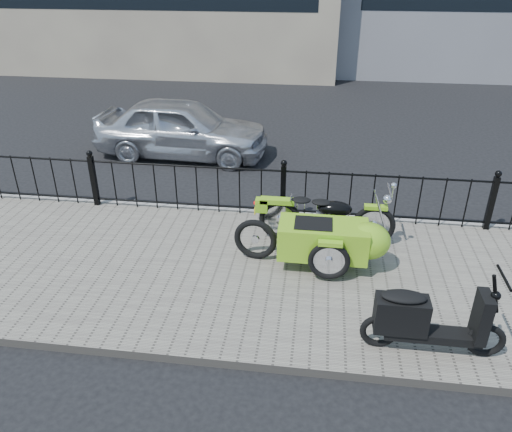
# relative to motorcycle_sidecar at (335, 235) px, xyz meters

# --- Properties ---
(ground) EXTENTS (120.00, 120.00, 0.00)m
(ground) POSITION_rel_motorcycle_sidecar_xyz_m (-0.90, 0.11, -0.59)
(ground) COLOR black
(ground) RESTS_ON ground
(sidewalk) EXTENTS (30.00, 3.80, 0.12)m
(sidewalk) POSITION_rel_motorcycle_sidecar_xyz_m (-0.90, -0.39, -0.53)
(sidewalk) COLOR #6D665C
(sidewalk) RESTS_ON ground
(curb) EXTENTS (30.00, 0.10, 0.12)m
(curb) POSITION_rel_motorcycle_sidecar_xyz_m (-0.90, 1.55, -0.53)
(curb) COLOR gray
(curb) RESTS_ON ground
(iron_fence) EXTENTS (14.11, 0.11, 1.08)m
(iron_fence) POSITION_rel_motorcycle_sidecar_xyz_m (-0.90, 1.41, -0.01)
(iron_fence) COLOR black
(iron_fence) RESTS_ON sidewalk
(motorcycle_sidecar) EXTENTS (2.28, 1.48, 0.98)m
(motorcycle_sidecar) POSITION_rel_motorcycle_sidecar_xyz_m (0.00, 0.00, 0.00)
(motorcycle_sidecar) COLOR black
(motorcycle_sidecar) RESTS_ON sidewalk
(scooter) EXTENTS (1.66, 0.49, 1.13)m
(scooter) POSITION_rel_motorcycle_sidecar_xyz_m (1.02, -1.79, -0.04)
(scooter) COLOR black
(scooter) RESTS_ON sidewalk
(spare_tire) EXTENTS (0.68, 0.17, 0.67)m
(spare_tire) POSITION_rel_motorcycle_sidecar_xyz_m (-1.19, -0.05, -0.14)
(spare_tire) COLOR black
(spare_tire) RESTS_ON sidewalk
(sedan_car) EXTENTS (4.11, 1.83, 1.37)m
(sedan_car) POSITION_rel_motorcycle_sidecar_xyz_m (-3.54, 4.44, 0.09)
(sedan_car) COLOR silver
(sedan_car) RESTS_ON ground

